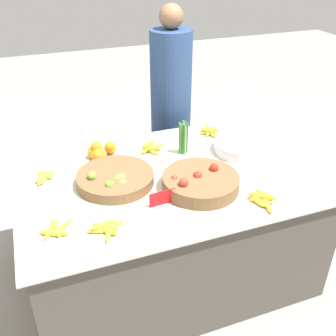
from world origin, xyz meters
TOP-DOWN VIEW (x-y plane):
  - ground_plane at (0.00, 0.00)m, footprint 12.00×12.00m
  - market_table at (0.00, 0.00)m, footprint 1.74×1.17m
  - lime_bowl at (-0.31, 0.02)m, footprint 0.44×0.44m
  - tomato_basket at (0.12, -0.19)m, footprint 0.43×0.43m
  - orange_pile at (-0.32, 0.34)m, footprint 0.20×0.16m
  - metal_bowl at (0.54, 0.11)m, footprint 0.34×0.34m
  - price_sign at (-0.13, -0.26)m, footprint 0.15×0.02m
  - veg_bundle at (0.19, 0.23)m, footprint 0.06×0.07m
  - banana_bunch_front_left at (-0.69, 0.21)m, footprint 0.14×0.15m
  - banana_bunch_middle_right at (-0.68, -0.29)m, footprint 0.17×0.15m
  - banana_bunch_back_center at (0.38, -0.43)m, footprint 0.15×0.19m
  - banana_bunch_front_right at (0.47, 0.42)m, footprint 0.16×0.19m
  - banana_bunch_front_center at (-0.01, 0.32)m, footprint 0.17×0.15m
  - banana_bunch_middle_left at (-0.45, -0.37)m, footprint 0.20×0.17m
  - vendor_person at (0.36, 0.91)m, footprint 0.32×0.32m

SIDE VIEW (x-z plane):
  - ground_plane at x=0.00m, z-range 0.00..0.00m
  - market_table at x=0.00m, z-range 0.00..0.75m
  - vendor_person at x=0.36m, z-range -0.06..1.50m
  - banana_bunch_middle_right at x=-0.68m, z-range 0.75..0.78m
  - banana_bunch_front_left at x=-0.69m, z-range 0.75..0.78m
  - banana_bunch_middle_left at x=-0.45m, z-range 0.74..0.79m
  - banana_bunch_front_right at x=0.47m, z-range 0.74..0.80m
  - banana_bunch_back_center at x=0.38m, z-range 0.74..0.80m
  - banana_bunch_front_center at x=-0.01m, z-range 0.74..0.80m
  - lime_bowl at x=-0.31m, z-range 0.73..0.83m
  - metal_bowl at x=0.54m, z-range 0.75..0.82m
  - tomato_basket at x=0.12m, z-range 0.73..0.85m
  - price_sign at x=-0.13m, z-range 0.75..0.83m
  - orange_pile at x=-0.32m, z-range 0.74..0.85m
  - veg_bundle at x=0.19m, z-range 0.75..0.96m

